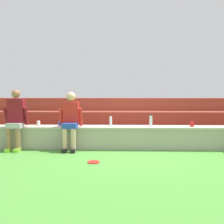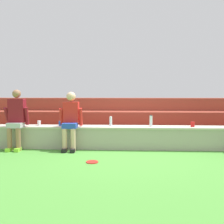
{
  "view_description": "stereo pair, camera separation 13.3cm",
  "coord_description": "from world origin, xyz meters",
  "px_view_note": "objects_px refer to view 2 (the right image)",
  "views": [
    {
      "loc": [
        -0.22,
        -5.7,
        1.35
      ],
      "look_at": [
        -0.36,
        0.22,
        0.88
      ],
      "focal_mm": 39.6,
      "sensor_mm": 36.0,
      "label": 1
    },
    {
      "loc": [
        -0.09,
        -5.69,
        1.35
      ],
      "look_at": [
        -0.36,
        0.22,
        0.88
      ],
      "focal_mm": 39.6,
      "sensor_mm": 36.0,
      "label": 2
    }
  ],
  "objects_px": {
    "water_bottle_center_gap": "(111,121)",
    "plastic_cup_left_end": "(60,123)",
    "plastic_cup_middle": "(39,123)",
    "frisbee": "(92,162)",
    "person_far_left": "(16,117)",
    "plastic_cup_right_end": "(193,124)",
    "water_bottle_mid_left": "(151,121)",
    "person_left_of_center": "(70,118)"
  },
  "relations": [
    {
      "from": "plastic_cup_left_end",
      "to": "plastic_cup_middle",
      "type": "distance_m",
      "value": 0.55
    },
    {
      "from": "person_far_left",
      "to": "water_bottle_center_gap",
      "type": "distance_m",
      "value": 2.24
    },
    {
      "from": "water_bottle_center_gap",
      "to": "plastic_cup_right_end",
      "type": "bearing_deg",
      "value": -2.0
    },
    {
      "from": "person_left_of_center",
      "to": "plastic_cup_left_end",
      "type": "bearing_deg",
      "value": 142.26
    },
    {
      "from": "plastic_cup_middle",
      "to": "person_far_left",
      "type": "bearing_deg",
      "value": -146.08
    },
    {
      "from": "person_far_left",
      "to": "plastic_cup_left_end",
      "type": "distance_m",
      "value": 1.03
    },
    {
      "from": "person_left_of_center",
      "to": "water_bottle_center_gap",
      "type": "relative_size",
      "value": 5.72
    },
    {
      "from": "water_bottle_center_gap",
      "to": "plastic_cup_left_end",
      "type": "bearing_deg",
      "value": -178.06
    },
    {
      "from": "water_bottle_center_gap",
      "to": "frisbee",
      "type": "bearing_deg",
      "value": -102.55
    },
    {
      "from": "plastic_cup_right_end",
      "to": "plastic_cup_left_end",
      "type": "relative_size",
      "value": 1.0
    },
    {
      "from": "person_far_left",
      "to": "water_bottle_mid_left",
      "type": "bearing_deg",
      "value": 4.31
    },
    {
      "from": "person_left_of_center",
      "to": "water_bottle_mid_left",
      "type": "height_order",
      "value": "person_left_of_center"
    },
    {
      "from": "person_left_of_center",
      "to": "plastic_cup_right_end",
      "type": "bearing_deg",
      "value": 4.1
    },
    {
      "from": "person_far_left",
      "to": "plastic_cup_right_end",
      "type": "xyz_separation_m",
      "value": [
        4.17,
        0.24,
        -0.17
      ]
    },
    {
      "from": "plastic_cup_left_end",
      "to": "plastic_cup_middle",
      "type": "relative_size",
      "value": 0.96
    },
    {
      "from": "plastic_cup_right_end",
      "to": "water_bottle_center_gap",
      "type": "bearing_deg",
      "value": 178.0
    },
    {
      "from": "water_bottle_center_gap",
      "to": "person_far_left",
      "type": "bearing_deg",
      "value": -172.2
    },
    {
      "from": "water_bottle_mid_left",
      "to": "person_left_of_center",
      "type": "bearing_deg",
      "value": -173.65
    },
    {
      "from": "plastic_cup_left_end",
      "to": "frisbee",
      "type": "relative_size",
      "value": 0.5
    },
    {
      "from": "water_bottle_center_gap",
      "to": "plastic_cup_middle",
      "type": "xyz_separation_m",
      "value": [
        -1.78,
        -0.01,
        -0.05
      ]
    },
    {
      "from": "water_bottle_mid_left",
      "to": "plastic_cup_middle",
      "type": "xyz_separation_m",
      "value": [
        -2.75,
        0.06,
        -0.07
      ]
    },
    {
      "from": "person_far_left",
      "to": "water_bottle_center_gap",
      "type": "height_order",
      "value": "person_far_left"
    },
    {
      "from": "plastic_cup_middle",
      "to": "frisbee",
      "type": "bearing_deg",
      "value": -41.4
    },
    {
      "from": "person_left_of_center",
      "to": "water_bottle_mid_left",
      "type": "distance_m",
      "value": 1.91
    },
    {
      "from": "person_left_of_center",
      "to": "water_bottle_center_gap",
      "type": "height_order",
      "value": "person_left_of_center"
    },
    {
      "from": "person_far_left",
      "to": "plastic_cup_left_end",
      "type": "height_order",
      "value": "person_far_left"
    },
    {
      "from": "plastic_cup_right_end",
      "to": "water_bottle_mid_left",
      "type": "bearing_deg",
      "value": 179.72
    },
    {
      "from": "plastic_cup_left_end",
      "to": "plastic_cup_middle",
      "type": "bearing_deg",
      "value": 176.44
    },
    {
      "from": "plastic_cup_middle",
      "to": "frisbee",
      "type": "xyz_separation_m",
      "value": [
        1.49,
        -1.31,
        -0.59
      ]
    },
    {
      "from": "plastic_cup_left_end",
      "to": "plastic_cup_right_end",
      "type": "bearing_deg",
      "value": -0.48
    },
    {
      "from": "plastic_cup_middle",
      "to": "frisbee",
      "type": "relative_size",
      "value": 0.52
    },
    {
      "from": "plastic_cup_right_end",
      "to": "frisbee",
      "type": "bearing_deg",
      "value": -150.93
    },
    {
      "from": "water_bottle_mid_left",
      "to": "plastic_cup_middle",
      "type": "distance_m",
      "value": 2.75
    },
    {
      "from": "plastic_cup_left_end",
      "to": "person_far_left",
      "type": "bearing_deg",
      "value": -165.1
    },
    {
      "from": "water_bottle_center_gap",
      "to": "plastic_cup_middle",
      "type": "height_order",
      "value": "water_bottle_center_gap"
    },
    {
      "from": "person_far_left",
      "to": "frisbee",
      "type": "height_order",
      "value": "person_far_left"
    },
    {
      "from": "person_far_left",
      "to": "person_left_of_center",
      "type": "relative_size",
      "value": 1.04
    },
    {
      "from": "water_bottle_mid_left",
      "to": "plastic_cup_middle",
      "type": "bearing_deg",
      "value": 178.84
    },
    {
      "from": "water_bottle_center_gap",
      "to": "plastic_cup_left_end",
      "type": "xyz_separation_m",
      "value": [
        -1.23,
        -0.04,
        -0.05
      ]
    },
    {
      "from": "plastic_cup_left_end",
      "to": "plastic_cup_middle",
      "type": "height_order",
      "value": "plastic_cup_middle"
    },
    {
      "from": "water_bottle_center_gap",
      "to": "plastic_cup_right_end",
      "type": "xyz_separation_m",
      "value": [
        1.95,
        -0.07,
        -0.05
      ]
    },
    {
      "from": "water_bottle_mid_left",
      "to": "plastic_cup_middle",
      "type": "height_order",
      "value": "water_bottle_mid_left"
    }
  ]
}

